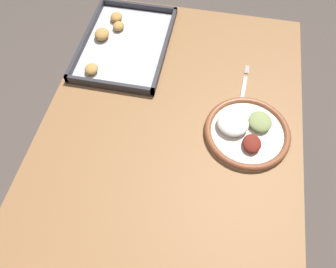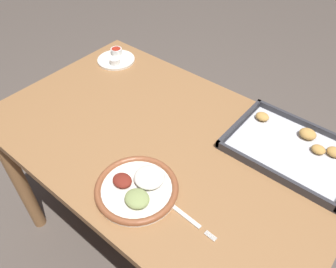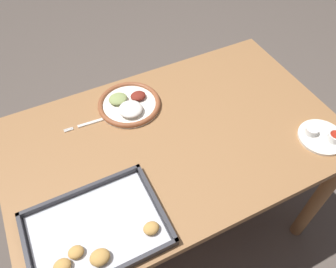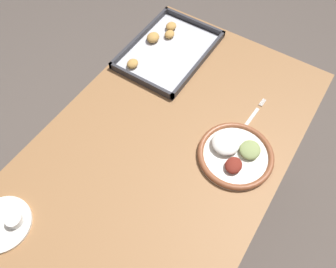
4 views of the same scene
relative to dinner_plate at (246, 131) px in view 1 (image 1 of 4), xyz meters
name	(u,v)px [view 1 (image 1 of 4)]	position (x,y,z in m)	size (l,w,h in m)	color
ground_plane	(167,223)	(-0.09, 0.22, -0.75)	(8.00, 8.00, 0.00)	#564C44
dining_table	(166,165)	(-0.09, 0.22, -0.13)	(1.24, 0.77, 0.74)	olive
dinner_plate	(246,131)	(0.00, 0.00, 0.00)	(0.25, 0.25, 0.04)	white
fork	(243,89)	(0.16, 0.02, -0.01)	(0.19, 0.02, 0.00)	silver
baking_tray	(123,43)	(0.29, 0.45, 0.00)	(0.41, 0.29, 0.04)	#333338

